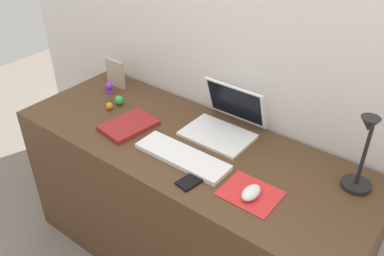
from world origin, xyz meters
name	(u,v)px	position (x,y,z in m)	size (l,w,h in m)	color
back_wall	(230,109)	(0.00, 0.34, 0.75)	(2.83, 0.05, 1.50)	silver
desk	(187,206)	(0.00, 0.00, 0.37)	(1.63, 0.61, 0.74)	#4C331E
laptop	(225,120)	(0.08, 0.18, 0.79)	(0.30, 0.28, 0.21)	white
keyboard	(182,156)	(0.05, -0.10, 0.75)	(0.41, 0.13, 0.02)	white
mousepad	(250,193)	(0.38, -0.11, 0.74)	(0.21, 0.17, 0.00)	red
mouse	(251,193)	(0.39, -0.12, 0.76)	(0.06, 0.10, 0.03)	white
cell_phone	(193,180)	(0.17, -0.18, 0.74)	(0.06, 0.13, 0.01)	black
desk_lamp	(362,156)	(0.67, 0.14, 0.90)	(0.11, 0.15, 0.34)	black
notebook_pad	(129,125)	(-0.29, -0.06, 0.75)	(0.17, 0.24, 0.02)	maroon
picture_frame	(115,73)	(-0.63, 0.19, 0.81)	(0.12, 0.02, 0.15)	#B2A58C
toy_figurine_orange	(109,106)	(-0.47, -0.01, 0.76)	(0.03, 0.03, 0.04)	orange
toy_figurine_purple	(109,87)	(-0.60, 0.11, 0.77)	(0.04, 0.04, 0.06)	purple
toy_figurine_green	(119,100)	(-0.47, 0.06, 0.76)	(0.04, 0.04, 0.05)	green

